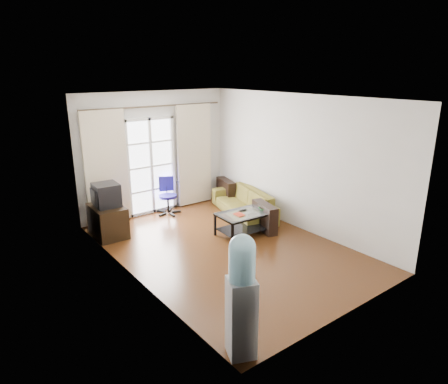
% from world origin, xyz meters
% --- Properties ---
extents(floor, '(5.20, 5.20, 0.00)m').
position_xyz_m(floor, '(0.00, 0.00, 0.00)').
color(floor, '#522D13').
rests_on(floor, ground).
extents(ceiling, '(5.20, 5.20, 0.00)m').
position_xyz_m(ceiling, '(0.00, 0.00, 2.70)').
color(ceiling, white).
rests_on(ceiling, wall_back).
extents(wall_back, '(3.60, 0.02, 2.70)m').
position_xyz_m(wall_back, '(0.00, 2.60, 1.35)').
color(wall_back, silver).
rests_on(wall_back, floor).
extents(wall_front, '(3.60, 0.02, 2.70)m').
position_xyz_m(wall_front, '(0.00, -2.60, 1.35)').
color(wall_front, silver).
rests_on(wall_front, floor).
extents(wall_left, '(0.02, 5.20, 2.70)m').
position_xyz_m(wall_left, '(-1.80, 0.00, 1.35)').
color(wall_left, silver).
rests_on(wall_left, floor).
extents(wall_right, '(0.02, 5.20, 2.70)m').
position_xyz_m(wall_right, '(1.80, 0.00, 1.35)').
color(wall_right, silver).
rests_on(wall_right, floor).
extents(french_door, '(1.16, 0.06, 2.15)m').
position_xyz_m(french_door, '(-0.15, 2.54, 1.07)').
color(french_door, white).
rests_on(french_door, wall_back).
extents(curtain_rod, '(3.30, 0.04, 0.04)m').
position_xyz_m(curtain_rod, '(0.00, 2.50, 2.38)').
color(curtain_rod, '#4C3F2D').
rests_on(curtain_rod, wall_back).
extents(curtain_left, '(0.90, 0.07, 2.35)m').
position_xyz_m(curtain_left, '(-1.20, 2.48, 1.20)').
color(curtain_left, beige).
rests_on(curtain_left, curtain_rod).
extents(curtain_right, '(0.90, 0.07, 2.35)m').
position_xyz_m(curtain_right, '(0.95, 2.48, 1.20)').
color(curtain_right, beige).
rests_on(curtain_right, curtain_rod).
extents(radiator, '(0.64, 0.12, 0.64)m').
position_xyz_m(radiator, '(0.80, 2.50, 0.33)').
color(radiator, gray).
rests_on(radiator, floor).
extents(sofa, '(2.31, 1.69, 0.57)m').
position_xyz_m(sofa, '(1.38, 1.17, 0.28)').
color(sofa, olive).
rests_on(sofa, floor).
extents(coffee_table, '(1.17, 0.71, 0.46)m').
position_xyz_m(coffee_table, '(0.70, 0.28, 0.30)').
color(coffee_table, silver).
rests_on(coffee_table, floor).
extents(bowl, '(0.31, 0.31, 0.05)m').
position_xyz_m(bowl, '(1.06, 0.17, 0.48)').
color(bowl, '#328B45').
rests_on(bowl, coffee_table).
extents(book, '(0.18, 0.23, 0.02)m').
position_xyz_m(book, '(0.41, 0.25, 0.47)').
color(book, '#A61419').
rests_on(book, coffee_table).
extents(remote, '(0.17, 0.06, 0.02)m').
position_xyz_m(remote, '(0.70, 0.39, 0.47)').
color(remote, black).
rests_on(remote, coffee_table).
extents(tv_stand, '(0.58, 0.85, 0.61)m').
position_xyz_m(tv_stand, '(-1.49, 1.86, 0.31)').
color(tv_stand, black).
rests_on(tv_stand, floor).
extents(crt_tv, '(0.52, 0.51, 0.44)m').
position_xyz_m(crt_tv, '(-1.49, 1.87, 0.83)').
color(crt_tv, black).
rests_on(crt_tv, tv_stand).
extents(task_chair, '(0.73, 0.73, 0.83)m').
position_xyz_m(task_chair, '(0.08, 2.28, 0.24)').
color(task_chair, black).
rests_on(task_chair, floor).
extents(water_cooler, '(0.40, 0.40, 1.48)m').
position_xyz_m(water_cooler, '(-1.60, -2.35, 0.78)').
color(water_cooler, silver).
rests_on(water_cooler, floor).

